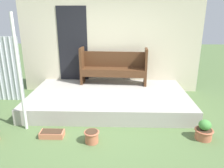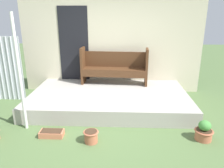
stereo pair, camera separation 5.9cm
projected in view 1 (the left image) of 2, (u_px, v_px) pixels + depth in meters
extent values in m
plane|color=#516B3D|center=(106.00, 127.00, 4.35)|extent=(24.00, 24.00, 0.00)
cube|color=#A8A399|center=(109.00, 99.00, 5.31)|extent=(3.74, 2.14, 0.33)
cube|color=beige|center=(110.00, 46.00, 6.00)|extent=(4.94, 0.06, 2.60)
cube|color=black|center=(73.00, 44.00, 5.98)|extent=(0.80, 0.02, 2.00)
cylinder|color=silver|center=(4.00, 70.00, 5.45)|extent=(0.04, 0.04, 1.63)
cylinder|color=silver|center=(9.00, 70.00, 5.44)|extent=(0.04, 0.04, 1.63)
cylinder|color=silver|center=(13.00, 70.00, 5.44)|extent=(0.04, 0.04, 1.63)
cylinder|color=silver|center=(18.00, 70.00, 5.44)|extent=(0.04, 0.04, 1.63)
cylinder|color=silver|center=(19.00, 75.00, 3.95)|extent=(0.06, 0.06, 2.19)
cube|color=#4C2D19|center=(82.00, 66.00, 5.85)|extent=(0.08, 0.40, 0.97)
cube|color=#4C2D19|center=(146.00, 67.00, 5.71)|extent=(0.08, 0.40, 0.97)
cube|color=#4C2D19|center=(114.00, 69.00, 5.80)|extent=(1.65, 0.49, 0.04)
cube|color=#4C2D19|center=(113.00, 74.00, 5.66)|extent=(1.63, 0.12, 0.15)
cube|color=#4C2D19|center=(114.00, 59.00, 5.90)|extent=(1.63, 0.13, 0.42)
cylinder|color=#B76647|center=(92.00, 137.00, 3.81)|extent=(0.23, 0.23, 0.21)
torus|color=#B76647|center=(92.00, 132.00, 3.78)|extent=(0.27, 0.27, 0.02)
cylinder|color=#422D1E|center=(92.00, 131.00, 3.78)|extent=(0.21, 0.21, 0.01)
cylinder|color=#B76647|center=(204.00, 134.00, 3.92)|extent=(0.29, 0.29, 0.19)
torus|color=#B76647|center=(204.00, 130.00, 3.89)|extent=(0.33, 0.33, 0.02)
cylinder|color=#422D1E|center=(204.00, 129.00, 3.89)|extent=(0.27, 0.27, 0.01)
ellipsoid|color=#478C3D|center=(205.00, 125.00, 3.86)|extent=(0.22, 0.22, 0.18)
cube|color=#C67251|center=(52.00, 134.00, 3.99)|extent=(0.43, 0.21, 0.11)
cube|color=#422D1E|center=(52.00, 131.00, 3.98)|extent=(0.38, 0.18, 0.01)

